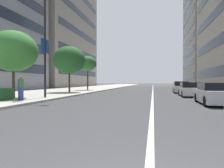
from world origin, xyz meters
TOP-DOWN VIEW (x-y plane):
  - sidewalk_right_plaza at (30.00, 12.66)m, footprint 160.00×10.60m
  - lane_centre_stripe at (35.00, 0.00)m, footprint 110.00×0.16m
  - car_approaching_light at (12.09, -3.83)m, footprint 4.49×1.91m
  - car_lead_in_lane at (19.35, -3.53)m, footprint 4.27×1.88m
  - car_following_behind at (26.23, -3.50)m, footprint 4.75×1.94m
  - street_lamp_with_banners at (13.76, 8.20)m, footprint 1.26×2.58m
  - street_tree_near_plaza_corner at (12.91, 10.80)m, footprint 3.78×3.78m
  - street_tree_mid_sidewalk at (22.61, 10.07)m, footprint 3.93×3.93m
  - street_tree_far_plaza at (30.31, 10.14)m, footprint 2.80×2.80m
  - pedestrian_on_plaza at (10.91, 8.82)m, footprint 0.44×0.48m
  - office_tower_behind_plaza at (52.98, 26.52)m, footprint 31.71×15.23m

SIDE VIEW (x-z plane):
  - lane_centre_stripe at x=35.00m, z-range 0.00..0.01m
  - sidewalk_right_plaza at x=30.00m, z-range 0.00..0.15m
  - car_lead_in_lane at x=19.35m, z-range -0.04..1.33m
  - car_approaching_light at x=12.09m, z-range -0.03..1.32m
  - car_following_behind at x=26.23m, z-range -0.04..1.42m
  - pedestrian_on_plaza at x=10.91m, z-range 0.16..1.84m
  - street_tree_near_plaza_corner at x=12.91m, z-range 1.18..6.48m
  - street_tree_mid_sidewalk at x=22.61m, z-range 1.28..6.90m
  - street_tree_far_plaza at x=30.31m, z-range 1.61..6.94m
  - street_lamp_with_banners at x=13.76m, z-range 0.93..9.72m
  - office_tower_behind_plaza at x=52.98m, z-range 0.00..48.14m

